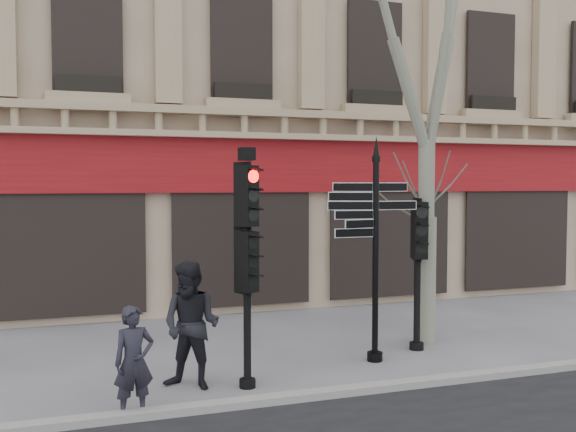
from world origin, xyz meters
The scene contains 8 objects.
ground centered at (0.00, 0.00, 0.00)m, with size 80.00×80.00×0.00m, color #5E5D62.
kerb centered at (0.00, -1.40, 0.06)m, with size 80.00×0.25×0.12m, color gray.
building centered at (0.00, 12.48, 8.99)m, with size 28.00×15.52×18.00m.
fingerpost centered at (1.19, 0.13, 2.69)m, with size 1.96×1.96×4.01m.
traffic_signal_main centered at (-1.36, -0.57, 2.35)m, with size 0.49×0.42×3.72m.
traffic_signal_secondary centered at (2.29, 0.57, 1.97)m, with size 0.54×0.45×2.83m.
pedestrian_a centered at (-3.15, -1.30, 0.76)m, with size 0.56×0.37×1.53m, color black.
pedestrian_b centered at (-2.19, -0.32, 0.99)m, with size 0.96×0.75×1.97m, color black.
Camera 1 is at (-3.94, -10.07, 3.19)m, focal length 40.00 mm.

